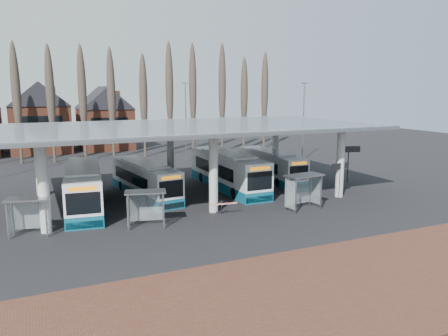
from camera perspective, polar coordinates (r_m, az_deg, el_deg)
name	(u,v)px	position (r m, az deg, el deg)	size (l,w,h in m)	color
ground	(227,221)	(31.70, 0.39, -6.88)	(140.00, 140.00, 0.00)	black
brick_strip	(332,289)	(22.08, 13.89, -15.06)	(70.00, 10.00, 0.03)	brown
station_canopy	(189,132)	(37.90, -4.64, 4.68)	(32.00, 16.00, 6.34)	#B9B9B4
poplar_row	(127,93)	(61.86, -12.56, 9.49)	(45.10, 1.10, 14.50)	#473D33
townhouse_row	(4,113)	(71.72, -26.81, 6.45)	(36.80, 10.30, 12.25)	brown
lamp_post_b	(186,121)	(56.83, -5.01, 6.18)	(0.80, 0.16, 10.17)	slate
lamp_post_c	(303,121)	(57.79, 10.33, 6.12)	(0.80, 0.16, 10.17)	slate
bus_0	(84,188)	(36.58, -17.86, -2.51)	(3.93, 12.24, 3.34)	white
bus_1	(144,180)	(39.22, -10.35, -1.54)	(3.84, 11.17, 3.04)	white
bus_2	(227,171)	(41.51, 0.45, -0.45)	(2.76, 12.49, 3.46)	white
bus_3	(271,166)	(45.85, 6.11, 0.25)	(2.62, 10.92, 3.02)	white
shelter_0	(29,208)	(30.86, -24.13, -4.77)	(2.94, 1.96, 2.50)	gray
shelter_1	(146,200)	(30.35, -10.21, -4.20)	(3.00, 2.00, 2.55)	gray
shelter_2	(302,184)	(34.63, 10.20, -2.07)	(3.20, 1.90, 2.81)	gray
info_sign_0	(340,169)	(39.10, 14.93, -0.07)	(2.05, 0.44, 3.06)	black
info_sign_1	(349,152)	(46.11, 15.96, 2.03)	(2.40, 0.77, 3.64)	black
barrier	(223,205)	(32.82, -0.08, -4.82)	(2.08, 0.66, 1.04)	black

